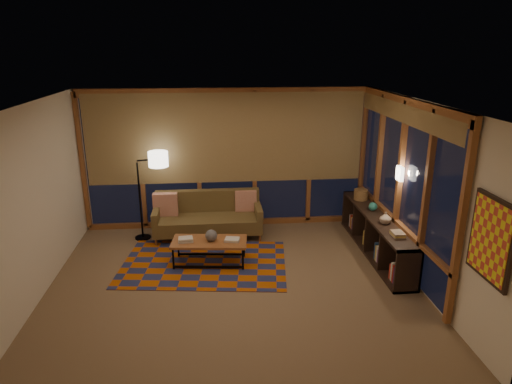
{
  "coord_description": "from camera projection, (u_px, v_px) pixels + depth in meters",
  "views": [
    {
      "loc": [
        -0.23,
        -6.11,
        3.45
      ],
      "look_at": [
        0.39,
        0.52,
        1.29
      ],
      "focal_mm": 32.0,
      "sensor_mm": 36.0,
      "label": 1
    }
  ],
  "objects": [
    {
      "name": "floor",
      "position": [
        234.0,
        285.0,
        6.87
      ],
      "size": [
        5.5,
        5.0,
        0.01
      ],
      "primitive_type": "cube",
      "color": "#926C50",
      "rests_on": "ground"
    },
    {
      "name": "ceiling",
      "position": [
        230.0,
        104.0,
        6.04
      ],
      "size": [
        5.5,
        5.0,
        0.01
      ],
      "primitive_type": "cube",
      "color": "white",
      "rests_on": "walls"
    },
    {
      "name": "walls",
      "position": [
        232.0,
        200.0,
        6.45
      ],
      "size": [
        5.51,
        5.01,
        2.7
      ],
      "color": "beige",
      "rests_on": "floor"
    },
    {
      "name": "window_wall_back",
      "position": [
        227.0,
        159.0,
        8.76
      ],
      "size": [
        5.3,
        0.16,
        2.6
      ],
      "primitive_type": null,
      "color": "#A05D35",
      "rests_on": "walls"
    },
    {
      "name": "window_wall_right",
      "position": [
        399.0,
        183.0,
        7.26
      ],
      "size": [
        0.16,
        3.7,
        2.6
      ],
      "primitive_type": null,
      "color": "#A05D35",
      "rests_on": "walls"
    },
    {
      "name": "wall_art",
      "position": [
        491.0,
        239.0,
        4.91
      ],
      "size": [
        0.06,
        0.74,
        0.94
      ],
      "primitive_type": null,
      "color": "#D3402B",
      "rests_on": "walls"
    },
    {
      "name": "wall_sconce",
      "position": [
        400.0,
        173.0,
        7.05
      ],
      "size": [
        0.12,
        0.18,
        0.22
      ],
      "primitive_type": null,
      "color": "white",
      "rests_on": "walls"
    },
    {
      "name": "sofa",
      "position": [
        208.0,
        216.0,
        8.49
      ],
      "size": [
        1.98,
        0.81,
        0.81
      ],
      "primitive_type": null,
      "rotation": [
        0.0,
        0.0,
        0.01
      ],
      "color": "brown",
      "rests_on": "floor"
    },
    {
      "name": "pillow_left",
      "position": [
        165.0,
        204.0,
        8.47
      ],
      "size": [
        0.45,
        0.15,
        0.45
      ],
      "primitive_type": null,
      "rotation": [
        0.0,
        0.0,
        -0.01
      ],
      "color": "#AF2D1C",
      "rests_on": "sofa"
    },
    {
      "name": "pillow_right",
      "position": [
        246.0,
        201.0,
        8.71
      ],
      "size": [
        0.41,
        0.15,
        0.41
      ],
      "primitive_type": null,
      "rotation": [
        0.0,
        0.0,
        -0.03
      ],
      "color": "#AF2D1C",
      "rests_on": "sofa"
    },
    {
      "name": "area_rug",
      "position": [
        204.0,
        263.0,
        7.53
      ],
      "size": [
        2.86,
        2.08,
        0.01
      ],
      "primitive_type": "cube",
      "rotation": [
        0.0,
        0.0,
        -0.12
      ],
      "color": "#AD4B0C",
      "rests_on": "floor"
    },
    {
      "name": "coffee_table",
      "position": [
        210.0,
        252.0,
        7.49
      ],
      "size": [
        1.27,
        0.68,
        0.4
      ],
      "primitive_type": null,
      "rotation": [
        0.0,
        0.0,
        -0.1
      ],
      "color": "#A05D35",
      "rests_on": "floor"
    },
    {
      "name": "book_stack_a",
      "position": [
        186.0,
        239.0,
        7.4
      ],
      "size": [
        0.27,
        0.22,
        0.07
      ],
      "primitive_type": null,
      "rotation": [
        0.0,
        0.0,
        0.09
      ],
      "color": "beige",
      "rests_on": "coffee_table"
    },
    {
      "name": "book_stack_b",
      "position": [
        232.0,
        240.0,
        7.4
      ],
      "size": [
        0.29,
        0.25,
        0.05
      ],
      "primitive_type": null,
      "rotation": [
        0.0,
        0.0,
        -0.2
      ],
      "color": "beige",
      "rests_on": "coffee_table"
    },
    {
      "name": "ceramic_pot",
      "position": [
        211.0,
        235.0,
        7.4
      ],
      "size": [
        0.2,
        0.2,
        0.2
      ],
      "primitive_type": "sphere",
      "rotation": [
        0.0,
        0.0,
        0.04
      ],
      "color": "black",
      "rests_on": "coffee_table"
    },
    {
      "name": "floor_lamp",
      "position": [
        140.0,
        197.0,
        8.29
      ],
      "size": [
        0.61,
        0.48,
        1.63
      ],
      "primitive_type": null,
      "rotation": [
        0.0,
        0.0,
        0.25
      ],
      "color": "black",
      "rests_on": "floor"
    },
    {
      "name": "bookshelf",
      "position": [
        376.0,
        235.0,
        7.82
      ],
      "size": [
        0.4,
        2.75,
        0.69
      ],
      "primitive_type": null,
      "color": "black",
      "rests_on": "floor"
    },
    {
      "name": "basket",
      "position": [
        361.0,
        195.0,
        8.5
      ],
      "size": [
        0.26,
        0.26,
        0.19
      ],
      "primitive_type": "cylinder",
      "rotation": [
        0.0,
        0.0,
        0.04
      ],
      "color": "brown",
      "rests_on": "bookshelf"
    },
    {
      "name": "teal_bowl",
      "position": [
        373.0,
        207.0,
        7.93
      ],
      "size": [
        0.19,
        0.19,
        0.15
      ],
      "primitive_type": "sphere",
      "rotation": [
        0.0,
        0.0,
        -0.28
      ],
      "color": "#27776B",
      "rests_on": "bookshelf"
    },
    {
      "name": "vase",
      "position": [
        386.0,
        218.0,
        7.35
      ],
      "size": [
        0.21,
        0.21,
        0.2
      ],
      "primitive_type": "imported",
      "rotation": [
        0.0,
        0.0,
        -0.11
      ],
      "color": "tan",
      "rests_on": "bookshelf"
    },
    {
      "name": "shelf_book_stack",
      "position": [
        398.0,
        234.0,
        6.87
      ],
      "size": [
        0.21,
        0.27,
        0.07
      ],
      "primitive_type": null,
      "rotation": [
        0.0,
        0.0,
        -0.12
      ],
      "color": "beige",
      "rests_on": "bookshelf"
    }
  ]
}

